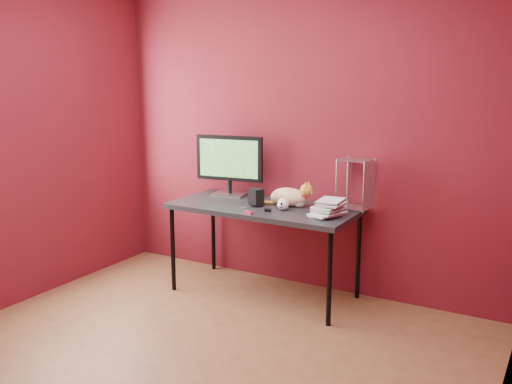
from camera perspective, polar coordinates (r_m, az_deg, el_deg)
The scene contains 11 objects.
room at distance 3.24m, azimuth -8.65°, elevation 5.54°, with size 3.52×3.52×2.61m.
desk at distance 4.58m, azimuth 0.81°, elevation -1.97°, with size 1.50×0.70×0.75m.
monitor at distance 4.89m, azimuth -2.68°, elevation 2.97°, with size 0.60×0.23×0.52m.
cat at distance 4.55m, azimuth 3.37°, elevation -0.47°, with size 0.46×0.19×0.22m.
skull_mug at distance 4.41m, azimuth 2.69°, elevation -1.23°, with size 0.09×0.10×0.09m.
speaker at distance 4.54m, azimuth 0.01°, elevation -0.60°, with size 0.12×0.12×0.14m.
book_stack at distance 4.21m, azimuth 6.61°, elevation 7.00°, with size 0.25×0.28×1.39m.
wire_rack at distance 4.48m, azimuth 9.90°, elevation 0.80°, with size 0.25×0.21×0.40m.
pocket_knife at distance 4.31m, azimuth -0.77°, elevation -2.04°, with size 0.09×0.02×0.02m, color #A20C22.
black_gadget at distance 4.36m, azimuth 1.18°, elevation -1.84°, with size 0.05×0.03×0.02m, color black.
washer at distance 4.49m, azimuth -1.23°, elevation -1.58°, with size 0.04×0.04×0.00m, color #A5A5AA.
Camera 1 is at (2.00, -2.53, 1.79)m, focal length 40.00 mm.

